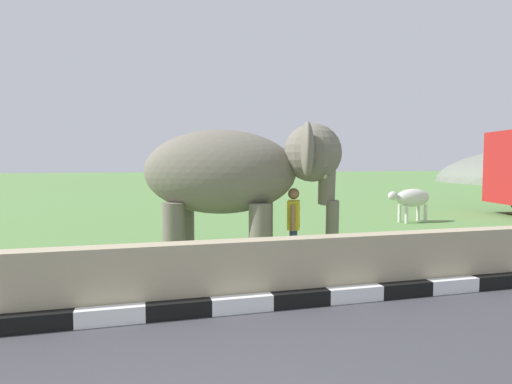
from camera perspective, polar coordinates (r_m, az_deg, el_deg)
name	(u,v)px	position (r m, az deg, el deg)	size (l,w,h in m)	color
striped_curb	(145,313)	(6.31, -14.30, -15.12)	(16.20, 0.20, 0.24)	white
barrier_parapet	(300,269)	(6.93, 5.73, -10.03)	(28.00, 0.36, 1.00)	tan
elephant	(237,174)	(8.79, -2.45, 2.31)	(4.07, 3.04, 2.94)	slate
person_handler	(294,224)	(8.88, 4.94, -4.18)	(0.38, 0.63, 1.66)	navy
cow_near	(412,199)	(16.93, 19.76, -0.82)	(1.92, 0.82, 1.23)	beige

